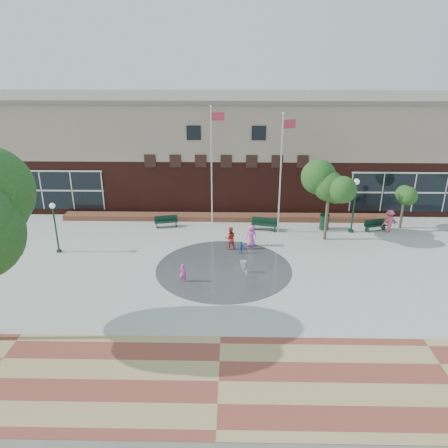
{
  "coord_description": "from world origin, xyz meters",
  "views": [
    {
      "loc": [
        0.51,
        -21.21,
        12.47
      ],
      "look_at": [
        0.0,
        4.0,
        2.6
      ],
      "focal_mm": 35.0,
      "sensor_mm": 36.0,
      "label": 1
    }
  ],
  "objects_px": {
    "trash_can": "(324,222)",
    "child_splash": "(183,273)",
    "flagpole_right": "(281,168)",
    "bench_left": "(166,224)",
    "flagpole_left": "(212,160)"
  },
  "relations": [
    {
      "from": "flagpole_right",
      "to": "child_splash",
      "type": "height_order",
      "value": "flagpole_right"
    },
    {
      "from": "flagpole_right",
      "to": "bench_left",
      "type": "height_order",
      "value": "flagpole_right"
    },
    {
      "from": "flagpole_right",
      "to": "child_splash",
      "type": "distance_m",
      "value": 10.9
    },
    {
      "from": "bench_left",
      "to": "trash_can",
      "type": "bearing_deg",
      "value": -13.73
    },
    {
      "from": "child_splash",
      "to": "flagpole_right",
      "type": "bearing_deg",
      "value": -130.51
    },
    {
      "from": "bench_left",
      "to": "trash_can",
      "type": "xyz_separation_m",
      "value": [
        12.02,
        -0.24,
        0.32
      ]
    },
    {
      "from": "flagpole_left",
      "to": "child_splash",
      "type": "bearing_deg",
      "value": -100.83
    },
    {
      "from": "flagpole_right",
      "to": "child_splash",
      "type": "relative_size",
      "value": 7.58
    },
    {
      "from": "bench_left",
      "to": "child_splash",
      "type": "distance_m",
      "value": 8.9
    },
    {
      "from": "flagpole_left",
      "to": "flagpole_right",
      "type": "height_order",
      "value": "flagpole_left"
    },
    {
      "from": "flagpole_right",
      "to": "trash_can",
      "type": "bearing_deg",
      "value": -13.22
    },
    {
      "from": "bench_left",
      "to": "flagpole_left",
      "type": "bearing_deg",
      "value": 2.44
    },
    {
      "from": "flagpole_left",
      "to": "flagpole_right",
      "type": "relative_size",
      "value": 1.03
    },
    {
      "from": "trash_can",
      "to": "child_splash",
      "type": "height_order",
      "value": "trash_can"
    },
    {
      "from": "flagpole_left",
      "to": "trash_can",
      "type": "xyz_separation_m",
      "value": [
        8.5,
        -1.19,
        -4.42
      ]
    }
  ]
}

